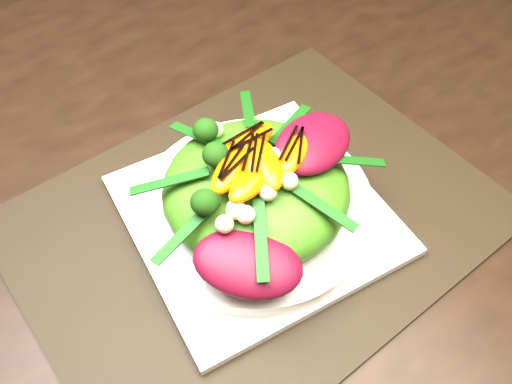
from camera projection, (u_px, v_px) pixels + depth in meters
dining_table at (117, 213)px, 0.62m from camera, size 1.60×0.90×0.75m
placemat at (256, 218)px, 0.59m from camera, size 0.51×0.39×0.00m
plate_base at (256, 214)px, 0.59m from camera, size 0.28×0.28×0.01m
salad_bowl at (256, 206)px, 0.57m from camera, size 0.28×0.28×0.02m
lettuce_mound at (256, 188)px, 0.55m from camera, size 0.22×0.22×0.07m
radicchio_leaf at (313, 143)px, 0.54m from camera, size 0.11×0.09×0.02m
orange_segment at (240, 163)px, 0.52m from camera, size 0.07×0.06×0.02m
broccoli_floret at (206, 169)px, 0.51m from camera, size 0.04×0.04×0.04m
macadamia_nut at (306, 190)px, 0.50m from camera, size 0.02×0.02×0.02m
balsamic_drizzle at (239, 156)px, 0.51m from camera, size 0.04×0.03×0.00m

